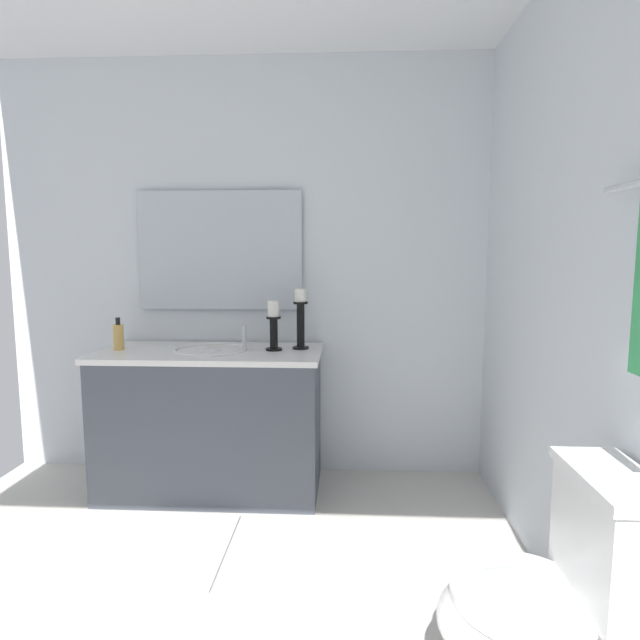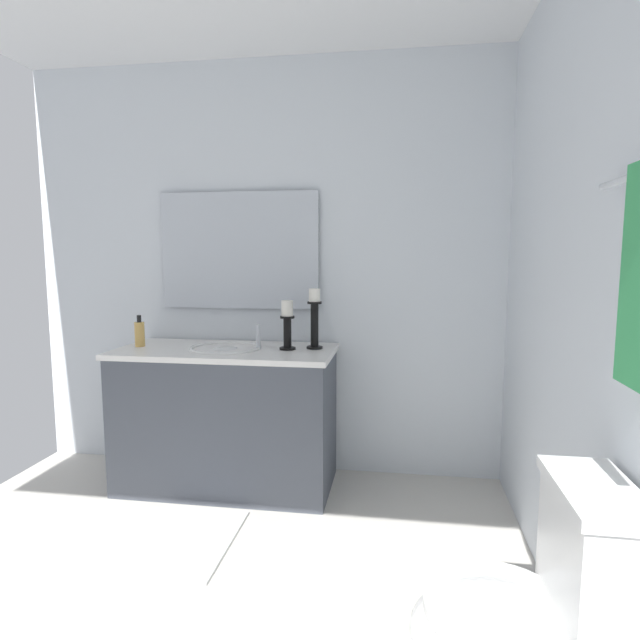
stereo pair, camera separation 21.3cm
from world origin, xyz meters
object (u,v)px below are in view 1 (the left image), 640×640
at_px(bath_mat, 178,548).
at_px(mirror, 220,251).
at_px(sink_basin, 210,357).
at_px(toilet, 548,608).
at_px(soap_bottle, 119,336).
at_px(vanity_cabinet, 212,420).
at_px(candle_holder_short, 274,324).
at_px(candle_holder_tall, 301,317).

bearing_deg(bath_mat, mirror, 180.00).
bearing_deg(bath_mat, sink_basin, 179.91).
bearing_deg(toilet, mirror, -143.11).
distance_m(mirror, soap_bottle, 0.75).
bearing_deg(sink_basin, mirror, -179.80).
bearing_deg(sink_basin, soap_bottle, -89.51).
distance_m(vanity_cabinet, candle_holder_short, 0.65).
relative_size(mirror, soap_bottle, 5.37).
distance_m(mirror, candle_holder_tall, 0.65).
xyz_separation_m(sink_basin, soap_bottle, (0.00, -0.51, 0.11)).
bearing_deg(toilet, soap_bottle, -128.67).
bearing_deg(soap_bottle, sink_basin, 90.49).
height_order(mirror, toilet, mirror).
bearing_deg(candle_holder_tall, sink_basin, -80.96).
height_order(mirror, bath_mat, mirror).
xyz_separation_m(vanity_cabinet, bath_mat, (0.62, 0.00, -0.39)).
bearing_deg(mirror, soap_bottle, -60.81).
height_order(mirror, candle_holder_short, mirror).
bearing_deg(mirror, vanity_cabinet, -0.01).
distance_m(soap_bottle, toilet, 2.37).
height_order(toilet, bath_mat, toilet).
relative_size(vanity_cabinet, sink_basin, 3.05).
relative_size(sink_basin, candle_holder_short, 1.47).
height_order(sink_basin, mirror, mirror).
relative_size(candle_holder_tall, candle_holder_short, 1.23).
height_order(candle_holder_short, bath_mat, candle_holder_short).
bearing_deg(vanity_cabinet, mirror, 179.99).
relative_size(candle_holder_tall, soap_bottle, 1.87).
distance_m(candle_holder_short, bath_mat, 1.19).
relative_size(toilet, bath_mat, 1.25).
bearing_deg(candle_holder_short, bath_mat, -28.28).
xyz_separation_m(sink_basin, candle_holder_short, (-0.02, 0.35, 0.18)).
relative_size(vanity_cabinet, mirror, 1.27).
bearing_deg(sink_basin, candle_holder_short, 94.09).
height_order(sink_basin, bath_mat, sink_basin).
relative_size(candle_holder_short, bath_mat, 0.45).
distance_m(sink_basin, mirror, 0.65).
relative_size(candle_holder_short, soap_bottle, 1.51).
bearing_deg(mirror, toilet, 36.89).
bearing_deg(toilet, vanity_cabinet, -138.16).
distance_m(mirror, bath_mat, 1.61).
bearing_deg(toilet, bath_mat, -122.46).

